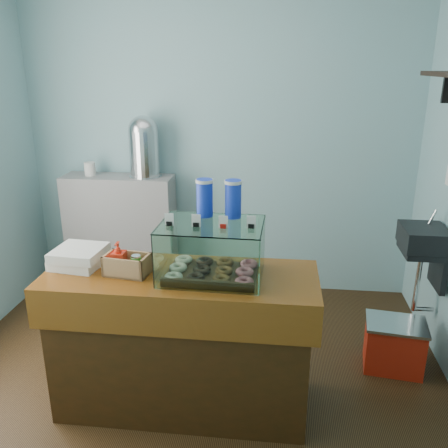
# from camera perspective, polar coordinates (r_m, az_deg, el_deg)

# --- Properties ---
(ground) EXTENTS (3.50, 3.50, 0.00)m
(ground) POSITION_cam_1_polar(r_m,az_deg,el_deg) (3.45, -3.93, -17.94)
(ground) COLOR black
(ground) RESTS_ON ground
(room_shell) EXTENTS (3.54, 3.04, 2.82)m
(room_shell) POSITION_cam_1_polar(r_m,az_deg,el_deg) (2.80, -4.16, 11.39)
(room_shell) COLOR #83B5BF
(room_shell) RESTS_ON ground
(counter) EXTENTS (1.60, 0.60, 0.90)m
(counter) POSITION_cam_1_polar(r_m,az_deg,el_deg) (2.99, -5.05, -13.76)
(counter) COLOR #3E200C
(counter) RESTS_ON ground
(back_shelf) EXTENTS (1.00, 0.32, 1.10)m
(back_shelf) POSITION_cam_1_polar(r_m,az_deg,el_deg) (4.55, -12.23, -1.11)
(back_shelf) COLOR gray
(back_shelf) RESTS_ON ground
(display_case) EXTENTS (0.59, 0.44, 0.54)m
(display_case) POSITION_cam_1_polar(r_m,az_deg,el_deg) (2.71, -1.27, -2.56)
(display_case) COLOR #341F0F
(display_case) RESTS_ON counter
(condiment_crate) EXTENTS (0.27, 0.18, 0.19)m
(condiment_crate) POSITION_cam_1_polar(r_m,az_deg,el_deg) (2.80, -11.82, -4.61)
(condiment_crate) COLOR tan
(condiment_crate) RESTS_ON counter
(pastry_boxes) EXTENTS (0.32, 0.32, 0.11)m
(pastry_boxes) POSITION_cam_1_polar(r_m,az_deg,el_deg) (2.99, -17.03, -3.78)
(pastry_boxes) COLOR silver
(pastry_boxes) RESTS_ON counter
(coffee_urn) EXTENTS (0.29, 0.29, 0.54)m
(coffee_urn) POSITION_cam_1_polar(r_m,az_deg,el_deg) (4.27, -9.60, 9.34)
(coffee_urn) COLOR silver
(coffee_urn) RESTS_ON back_shelf
(red_cooler) EXTENTS (0.44, 0.36, 0.36)m
(red_cooler) POSITION_cam_1_polar(r_m,az_deg,el_deg) (3.65, 19.77, -13.53)
(red_cooler) COLOR red
(red_cooler) RESTS_ON ground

